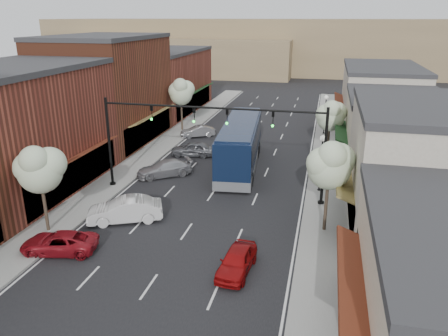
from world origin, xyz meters
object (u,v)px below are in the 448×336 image
Objects in this scene: lamp_post_near at (322,154)px; parked_car_a at (59,243)px; tree_right_far at (331,115)px; lamp_post_far at (326,108)px; coach_bus at (240,144)px; tree_left_far at (181,91)px; parked_car_e at (198,131)px; signal_mast_left at (137,131)px; parked_car_b at (125,210)px; tree_right_near at (330,164)px; parked_car_c at (164,168)px; signal_mast_right at (290,140)px; tree_left_near at (39,168)px; red_hatchback at (237,261)px; parked_car_d at (193,149)px.

parked_car_a is (-14.00, -12.50, -2.42)m from lamp_post_near.
parked_car_a is at bearing -123.53° from tree_right_far.
lamp_post_far is (0.00, 17.50, 0.00)m from lamp_post_near.
coach_bus is 18.43m from parked_car_a.
tree_left_far is 1.65× the size of parked_car_e.
signal_mast_left reaches higher than parked_car_b.
tree_right_near reaches higher than parked_car_c.
signal_mast_right is at bearing 123.91° from tree_right_near.
tree_left_near is 17.69m from coach_bus.
tree_left_near reaches higher than tree_right_far.
parked_car_e is at bearing -40.45° from tree_left_far.
coach_bus is 17.02m from red_hatchback.
parked_car_a is 25.82m from parked_car_e.
tree_right_near is at bearing -16.19° from signal_mast_left.
tree_left_near is 12.82m from red_hatchback.
parked_car_d is at bearing 151.81° from lamp_post_near.
tree_right_near reaches higher than parked_car_a.
signal_mast_right is 3.69m from lamp_post_near.
red_hatchback is 20.31m from parked_car_d.
parked_car_b is at bearing -76.57° from signal_mast_left.
tree_left_far is at bearing -163.39° from parked_car_d.
signal_mast_right is 1.38× the size of tree_right_near.
parked_car_c is at bearing 162.86° from parked_car_a.
lamp_post_far is 0.93× the size of parked_car_b.
red_hatchback is (-4.40, -21.62, -3.35)m from tree_right_far.
parked_car_c is at bearing 151.55° from tree_right_near.
tree_right_near reaches higher than coach_bus.
lamp_post_near is (13.42, 2.50, -1.62)m from signal_mast_left.
tree_right_far is at bearing 44.33° from parked_car_e.
lamp_post_far is 1.08× the size of parked_car_d.
tree_left_near is 0.93× the size of tree_left_far.
signal_mast_left is 14.55m from tree_right_near.
tree_right_near is 24.11m from lamp_post_far.
lamp_post_far is 16.49m from parked_car_d.
signal_mast_right reaches higher than lamp_post_far.
tree_left_far is at bearing 90.00° from tree_left_near.
tree_left_near is 0.42× the size of coach_bus.
signal_mast_left is 5.08m from parked_car_c.
parked_car_d is at bearing 80.96° from signal_mast_left.
tree_right_near is 18.44m from parked_car_d.
signal_mast_right is at bearing 38.45° from parked_car_c.
tree_right_far is at bearing 135.14° from parked_car_a.
signal_mast_left reaches higher than tree_left_near.
parked_car_e is (-0.90, 12.72, -0.05)m from parked_car_c.
parked_car_c is (-13.21, -8.84, -3.33)m from tree_right_far.
tree_left_far is 1.45× the size of parked_car_a.
parked_car_d is at bearing -17.57° from parked_car_e.
lamp_post_far is at bearing 130.26° from parked_car_b.
tree_left_far is 1.28× the size of parked_car_b.
tree_right_near is 1.60× the size of parked_car_e.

